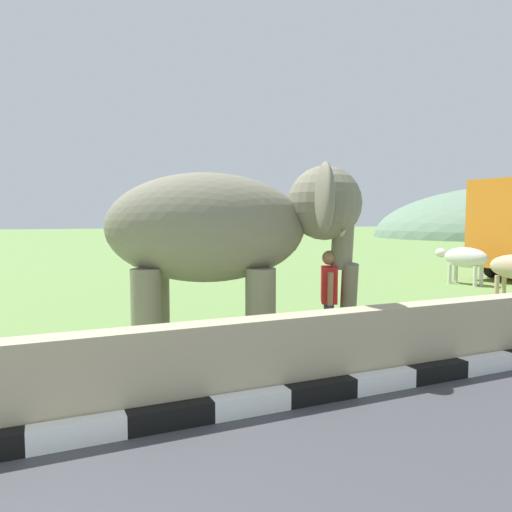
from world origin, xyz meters
TOP-DOWN VIEW (x-y plane):
  - barrier_parapet at (2.00, 3.61)m, footprint 28.00×0.36m
  - elephant at (3.41, 5.60)m, footprint 4.05×3.14m
  - person_handler at (4.91, 5.06)m, footprint 0.40×0.61m
  - cow_near at (13.38, 10.19)m, footprint 0.87×1.93m

SIDE VIEW (x-z plane):
  - barrier_parapet at x=2.00m, z-range 0.00..1.00m
  - cow_near at x=13.38m, z-range 0.26..1.48m
  - person_handler at x=4.91m, z-range 0.10..1.75m
  - elephant at x=3.41m, z-range 0.47..3.45m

